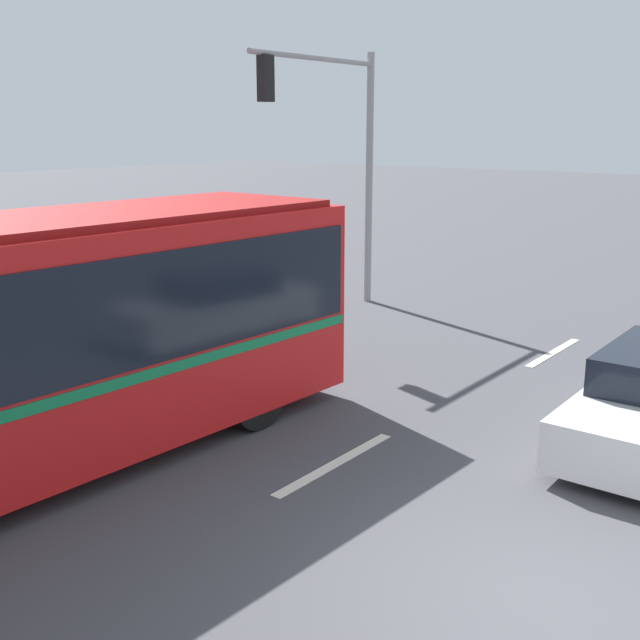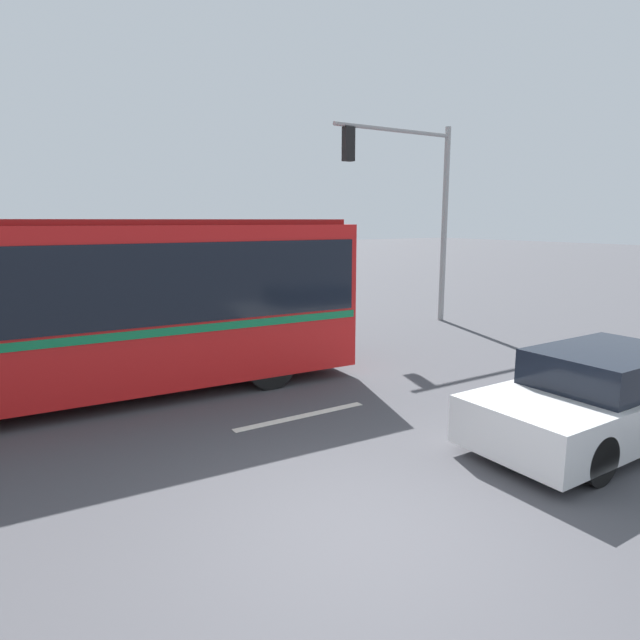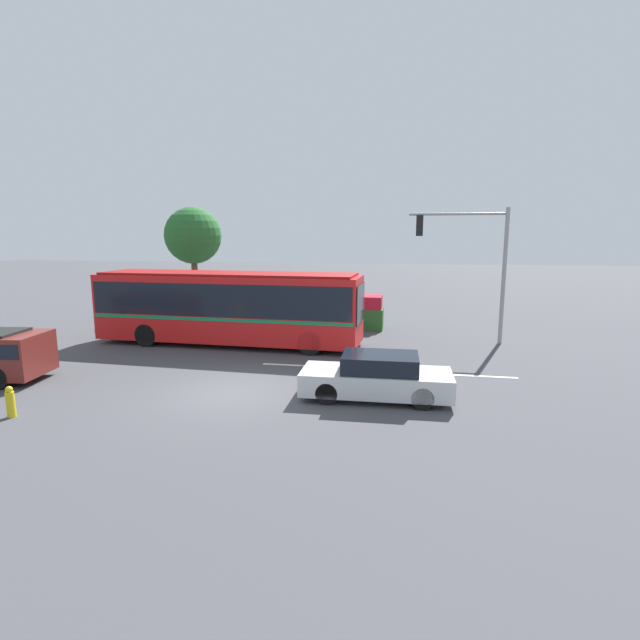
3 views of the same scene
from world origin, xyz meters
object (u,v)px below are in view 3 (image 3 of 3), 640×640
object	(u,v)px
street_tree_left	(193,236)
city_bus	(229,304)
sedan_foreground	(377,377)
traffic_light_pole	(479,255)
fire_hydrant	(10,402)

from	to	relation	value
street_tree_left	city_bus	bearing A→B (deg)	-56.79
sedan_foreground	traffic_light_pole	size ratio (longest dim) A/B	0.74
traffic_light_pole	sedan_foreground	bearing A→B (deg)	65.02
city_bus	fire_hydrant	world-z (taller)	city_bus
city_bus	fire_hydrant	xyz separation A→B (m)	(-2.66, -9.38, -1.42)
fire_hydrant	city_bus	bearing A→B (deg)	74.18
traffic_light_pole	street_tree_left	bearing A→B (deg)	-18.89
street_tree_left	fire_hydrant	xyz separation A→B (m)	(2.37, -17.06, -4.34)
sedan_foreground	city_bus	bearing A→B (deg)	-42.46
city_bus	traffic_light_pole	bearing A→B (deg)	14.16
sedan_foreground	street_tree_left	world-z (taller)	street_tree_left
sedan_foreground	fire_hydrant	xyz separation A→B (m)	(-9.56, -3.24, -0.23)
city_bus	street_tree_left	distance (m)	9.63
traffic_light_pole	street_tree_left	xyz separation A→B (m)	(-15.84, 5.42, 0.80)
traffic_light_pole	fire_hydrant	distance (m)	18.15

